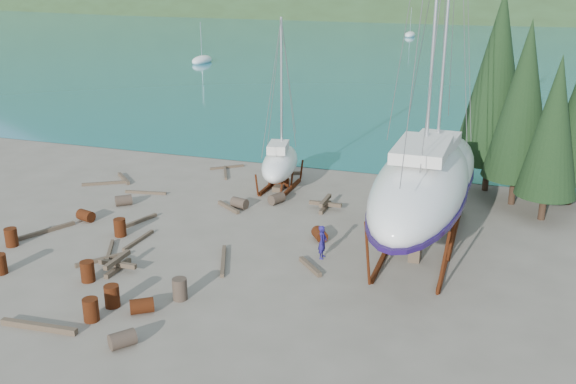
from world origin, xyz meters
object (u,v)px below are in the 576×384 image
(large_sailboat_near, at_px, (422,184))
(small_sailboat_shore, at_px, (280,162))
(large_sailboat_far, at_px, (434,173))
(worker, at_px, (322,242))

(large_sailboat_near, xyz_separation_m, small_sailboat_shore, (-9.03, 6.79, -1.72))
(large_sailboat_near, height_order, small_sailboat_shore, large_sailboat_near)
(large_sailboat_far, bearing_deg, small_sailboat_shore, 161.15)
(large_sailboat_far, relative_size, small_sailboat_shore, 1.89)
(small_sailboat_shore, xyz_separation_m, worker, (5.06, -8.58, -0.86))
(large_sailboat_far, distance_m, small_sailboat_shore, 10.14)
(small_sailboat_shore, distance_m, worker, 10.00)
(large_sailboat_near, distance_m, large_sailboat_far, 2.91)
(large_sailboat_near, relative_size, worker, 13.50)
(large_sailboat_far, xyz_separation_m, worker, (-4.19, -4.67, -2.28))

